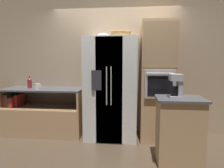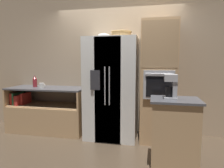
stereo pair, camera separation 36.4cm
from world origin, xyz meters
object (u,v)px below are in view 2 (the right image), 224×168
wicker_basket (121,34)px  coffee_maker (172,85)px  fruit_bowl (104,36)px  mug (42,85)px  refrigerator (112,88)px  bottle_tall (35,82)px  wall_oven (158,82)px

wicker_basket → coffee_maker: bearing=-48.1°
fruit_bowl → mug: 1.61m
refrigerator → mug: bearing=-179.7°
fruit_bowl → coffee_maker: 1.67m
bottle_tall → wall_oven: bearing=-1.1°
mug → coffee_maker: (2.45, -0.89, 0.17)m
refrigerator → wicker_basket: size_ratio=4.93×
fruit_bowl → mug: bearing=-179.0°
fruit_bowl → wicker_basket: bearing=3.7°
refrigerator → coffee_maker: (1.01, -0.89, 0.19)m
wicker_basket → fruit_bowl: 0.33m
wicker_basket → bottle_tall: (-1.83, 0.04, -0.91)m
fruit_bowl → coffee_maker: size_ratio=0.69×
coffee_maker → mug: bearing=160.2°
wicker_basket → fruit_bowl: wicker_basket is taller
refrigerator → wicker_basket: (0.17, 0.04, 1.00)m
bottle_tall → mug: size_ratio=1.80×
fruit_bowl → bottle_tall: (-1.50, 0.06, -0.89)m
wall_oven → fruit_bowl: bearing=-179.4°
wall_oven → wicker_basket: bearing=179.1°
wall_oven → wicker_basket: size_ratio=5.64×
coffee_maker → fruit_bowl: bearing=142.0°
refrigerator → fruit_bowl: bearing=173.9°
refrigerator → wall_oven: bearing=1.9°
wall_oven → mug: size_ratio=16.44×
bottle_tall → refrigerator: bearing=-2.6°
wall_oven → mug: wall_oven is taller
fruit_bowl → coffee_maker: (1.16, -0.91, -0.79)m
wall_oven → coffee_maker: bearing=-80.4°
refrigerator → wicker_basket: wicker_basket is taller
refrigerator → wicker_basket: 1.01m
wall_oven → fruit_bowl: 1.31m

